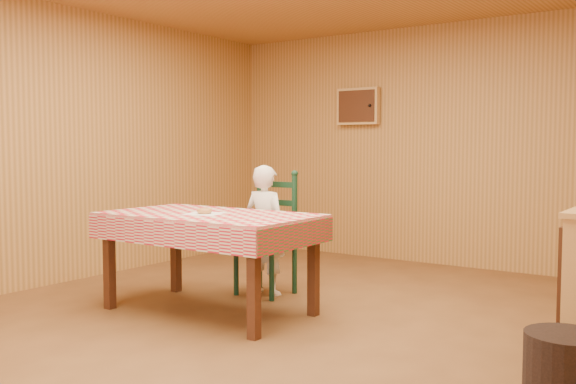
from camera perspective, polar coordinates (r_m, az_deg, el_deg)
The scene contains 8 objects.
ground at distance 4.70m, azimuth -1.41°, elevation -11.78°, with size 6.00×6.00×0.00m, color brown.
cabin_walls at distance 4.99m, azimuth 2.17°, elevation 10.29°, with size 5.10×6.05×2.65m.
dining_table at distance 4.98m, azimuth -7.04°, elevation -2.84°, with size 1.66×0.96×0.77m.
ladder_chair at distance 5.61m, azimuth -1.67°, elevation -3.94°, with size 0.44×0.40×1.08m.
seated_child at distance 5.56m, azimuth -2.02°, elevation -3.40°, with size 0.41×0.27×1.12m, color white.
napkin at distance 4.93m, azimuth -7.44°, elevation -1.93°, with size 0.26×0.26×0.00m, color white.
donut at distance 4.93m, azimuth -7.44°, elevation -1.68°, with size 0.12×0.12×0.04m, color #B97D42.
storage_bin at distance 3.45m, azimuth 23.46°, elevation -14.62°, with size 0.39×0.39×0.39m, color black.
Camera 1 is at (2.66, -3.66, 1.28)m, focal length 40.00 mm.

